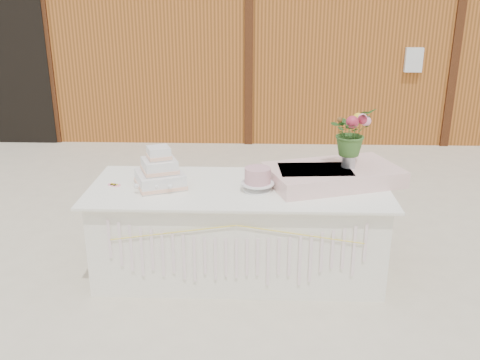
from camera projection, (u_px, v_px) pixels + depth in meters
name	position (u px, v px, depth m)	size (l,w,h in m)	color
ground	(239.00, 271.00, 4.55)	(80.00, 80.00, 0.00)	beige
barn	(251.00, 24.00, 9.63)	(12.60, 4.60, 3.30)	#AD5D24
cake_table	(239.00, 230.00, 4.42)	(2.40, 1.00, 0.77)	white
wedding_cake	(160.00, 173.00, 4.26)	(0.47, 0.47, 0.33)	white
pink_cake_stand	(258.00, 178.00, 4.17)	(0.26, 0.26, 0.19)	white
satin_runner	(333.00, 175.00, 4.37)	(1.05, 0.61, 0.13)	beige
flower_vase	(349.00, 158.00, 4.32)	(0.11, 0.11, 0.15)	#B6B7BB
bouquet	(351.00, 126.00, 4.23)	(0.34, 0.30, 0.38)	#396528
loose_flowers	(117.00, 182.00, 4.36)	(0.12, 0.30, 0.02)	pink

